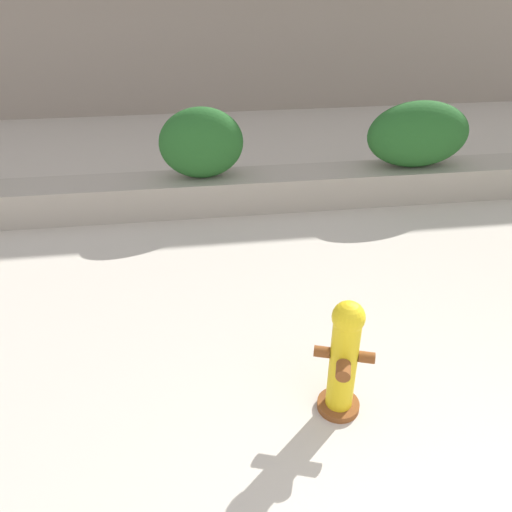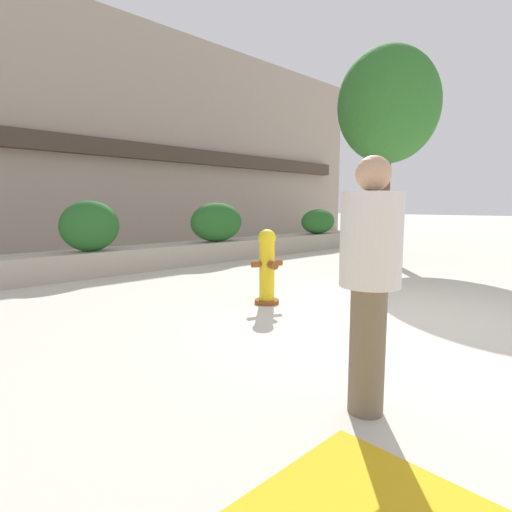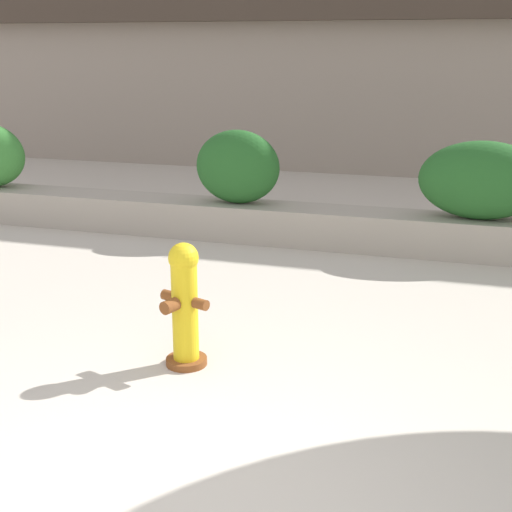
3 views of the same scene
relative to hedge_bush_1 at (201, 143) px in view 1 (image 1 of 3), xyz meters
The scene contains 4 objects.
planter_wall_low 1.79m from the hedge_bush_1, ahead, with size 18.00×0.70×0.50m, color #ADA393.
hedge_bush_1 is the anchor object (origin of this frame).
hedge_bush_2 3.23m from the hedge_bush_1, ahead, with size 1.57×0.70×0.99m, color #235B23.
fire_hydrant 4.21m from the hedge_bush_1, 77.64° to the right, with size 0.48×0.48×1.08m.
Camera 1 is at (-1.83, -0.90, 3.24)m, focal length 35.00 mm.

